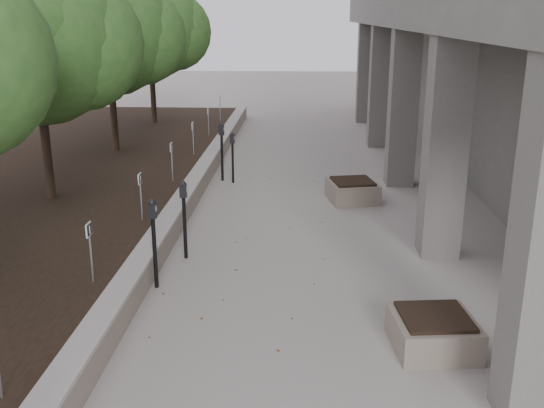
% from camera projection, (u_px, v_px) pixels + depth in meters
% --- Properties ---
extents(retaining_wall, '(0.39, 26.00, 0.50)m').
position_uv_depth(retaining_wall, '(191.00, 193.00, 14.74)').
color(retaining_wall, gray).
rests_on(retaining_wall, ground).
extents(planting_bed, '(7.00, 26.00, 0.40)m').
position_uv_depth(planting_bed, '(40.00, 193.00, 14.93)').
color(planting_bed, black).
rests_on(planting_bed, ground).
extents(crabapple_tree_3, '(4.60, 4.00, 5.44)m').
position_uv_depth(crabapple_tree_3, '(38.00, 74.00, 13.08)').
color(crabapple_tree_3, '#2E5E23').
rests_on(crabapple_tree_3, planting_bed).
extents(crabapple_tree_4, '(4.60, 4.00, 5.44)m').
position_uv_depth(crabapple_tree_4, '(109.00, 58.00, 17.86)').
color(crabapple_tree_4, '#2E5E23').
rests_on(crabapple_tree_4, planting_bed).
extents(crabapple_tree_5, '(4.60, 4.00, 5.44)m').
position_uv_depth(crabapple_tree_5, '(150.00, 49.00, 22.63)').
color(crabapple_tree_5, '#2E5E23').
rests_on(crabapple_tree_5, planting_bed).
extents(parking_sign_3, '(0.04, 0.22, 0.96)m').
position_uv_depth(parking_sign_3, '(91.00, 253.00, 9.33)').
color(parking_sign_3, black).
rests_on(parking_sign_3, planting_bed).
extents(parking_sign_4, '(0.04, 0.22, 0.96)m').
position_uv_depth(parking_sign_4, '(141.00, 197.00, 12.20)').
color(parking_sign_4, black).
rests_on(parking_sign_4, planting_bed).
extents(parking_sign_5, '(0.04, 0.22, 0.96)m').
position_uv_depth(parking_sign_5, '(172.00, 162.00, 15.06)').
color(parking_sign_5, black).
rests_on(parking_sign_5, planting_bed).
extents(parking_sign_6, '(0.04, 0.22, 0.96)m').
position_uv_depth(parking_sign_6, '(193.00, 139.00, 17.92)').
color(parking_sign_6, black).
rests_on(parking_sign_6, planting_bed).
extents(parking_sign_7, '(0.04, 0.22, 0.96)m').
position_uv_depth(parking_sign_7, '(208.00, 121.00, 20.79)').
color(parking_sign_7, black).
rests_on(parking_sign_7, planting_bed).
extents(parking_sign_8, '(0.04, 0.22, 0.96)m').
position_uv_depth(parking_sign_8, '(220.00, 108.00, 23.65)').
color(parking_sign_8, black).
rests_on(parking_sign_8, planting_bed).
extents(parking_meter_2, '(0.16, 0.12, 1.53)m').
position_uv_depth(parking_meter_2, '(154.00, 244.00, 10.00)').
color(parking_meter_2, black).
rests_on(parking_meter_2, ground).
extents(parking_meter_3, '(0.15, 0.11, 1.48)m').
position_uv_depth(parking_meter_3, '(184.00, 220.00, 11.24)').
color(parking_meter_3, black).
rests_on(parking_meter_3, ground).
extents(parking_meter_4, '(0.18, 0.14, 1.58)m').
position_uv_depth(parking_meter_4, '(222.00, 152.00, 16.57)').
color(parking_meter_4, black).
rests_on(parking_meter_4, ground).
extents(parking_meter_5, '(0.15, 0.12, 1.37)m').
position_uv_depth(parking_meter_5, '(233.00, 158.00, 16.39)').
color(parking_meter_5, black).
rests_on(parking_meter_5, ground).
extents(planter_front, '(1.17, 1.17, 0.50)m').
position_uv_depth(planter_front, '(433.00, 331.00, 8.29)').
color(planter_front, gray).
rests_on(planter_front, ground).
extents(planter_back, '(1.30, 1.30, 0.52)m').
position_uv_depth(planter_back, '(352.00, 190.00, 14.92)').
color(planter_back, gray).
rests_on(planter_back, ground).
extents(berry_scatter, '(3.30, 14.10, 0.02)m').
position_uv_depth(berry_scatter, '(248.00, 269.00, 10.91)').
color(berry_scatter, maroon).
rests_on(berry_scatter, ground).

